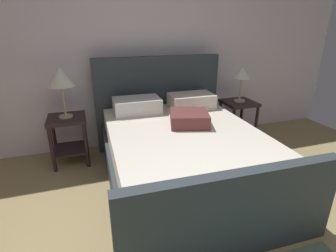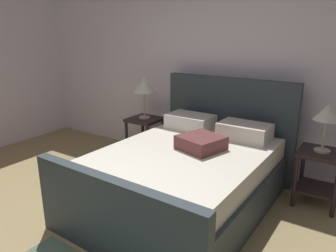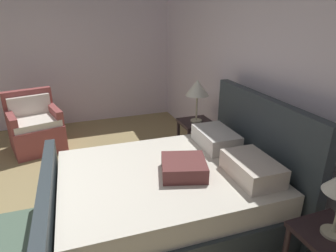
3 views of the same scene
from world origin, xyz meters
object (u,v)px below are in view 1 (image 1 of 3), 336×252
object	(u,v)px
table_lamp_right	(242,74)
nightstand_left	(68,132)
table_lamp_left	(60,78)
bed	(182,151)
nightstand_right	(238,114)

from	to	relation	value
table_lamp_right	nightstand_left	bearing A→B (deg)	178.47
table_lamp_right	table_lamp_left	xyz separation A→B (m)	(-2.34, 0.06, 0.08)
table_lamp_right	bed	bearing A→B (deg)	-147.27
table_lamp_right	nightstand_left	size ratio (longest dim) A/B	0.83
table_lamp_left	bed	bearing A→B (deg)	-34.72
bed	table_lamp_right	bearing A→B (deg)	32.73
nightstand_left	table_lamp_left	xyz separation A→B (m)	(-0.00, 0.00, 0.67)
nightstand_right	nightstand_left	size ratio (longest dim) A/B	1.00
bed	nightstand_left	xyz separation A→B (m)	(-1.17, 0.81, 0.05)
nightstand_right	table_lamp_right	world-z (taller)	table_lamp_right
nightstand_right	nightstand_left	world-z (taller)	same
nightstand_right	table_lamp_left	bearing A→B (deg)	178.47
table_lamp_right	nightstand_left	world-z (taller)	table_lamp_right
bed	nightstand_left	bearing A→B (deg)	145.28
table_lamp_right	table_lamp_left	size ratio (longest dim) A/B	0.84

